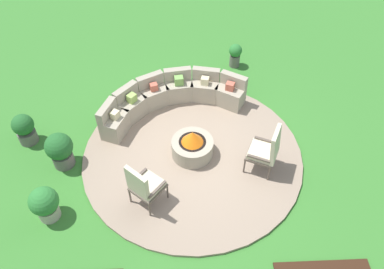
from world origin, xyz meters
name	(u,v)px	position (x,y,z in m)	size (l,w,h in m)	color
ground_plane	(192,155)	(0.00, 0.00, 0.00)	(24.00, 24.00, 0.00)	#387A2D
patio_circle	(192,154)	(0.00, 0.00, 0.03)	(4.71, 4.71, 0.06)	gray
fire_pit	(192,146)	(0.00, 0.00, 0.31)	(0.89, 0.89, 0.66)	#9E937F
curved_stone_bench	(170,98)	(-0.47, 1.47, 0.39)	(3.39, 1.77, 0.79)	#9E937F
lounge_chair_front_left	(144,185)	(-0.95, -1.21, 0.63)	(0.77, 0.79, 1.15)	brown
lounge_chair_front_right	(267,149)	(1.47, -0.44, 0.63)	(0.75, 0.76, 1.13)	brown
potted_plant_0	(45,203)	(-2.77, -1.38, 0.42)	(0.55, 0.55, 0.76)	#A89E8E
potted_plant_1	(235,54)	(1.28, 3.17, 0.37)	(0.35, 0.35, 0.66)	#605B56
potted_plant_2	(24,128)	(-3.64, 0.59, 0.40)	(0.47, 0.47, 0.75)	#605B56
potted_plant_3	(60,150)	(-2.72, -0.11, 0.46)	(0.57, 0.57, 0.84)	#605B56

